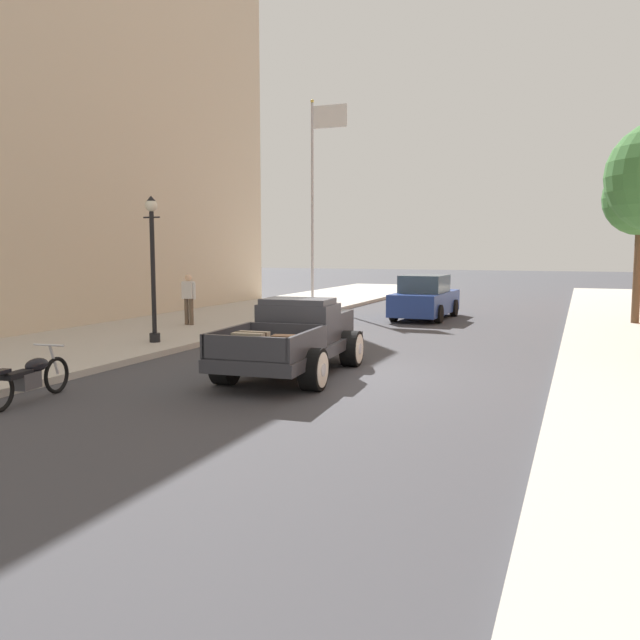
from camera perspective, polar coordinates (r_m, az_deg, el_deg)
ground_plane at (r=13.82m, az=0.38°, el=-4.74°), size 140.00×140.00×0.00m
sidewalk_left at (r=17.74m, az=-22.01°, el=-2.51°), size 5.50×64.00×0.15m
hotrod_truck_gunmetal at (r=13.90m, az=-2.01°, el=-1.52°), size 2.40×5.02×1.58m
motorcycle_parked at (r=12.31m, az=-23.93°, el=-4.54°), size 0.62×2.11×0.93m
car_background_blue at (r=24.95m, az=9.10°, el=1.86°), size 1.96×4.35×1.65m
pedestrian_sidewalk_left at (r=21.82m, az=-11.33°, el=2.04°), size 0.53×0.22×1.65m
street_lamp_near at (r=17.87m, az=-14.33°, el=5.25°), size 0.50×0.32×3.85m
flagpole at (r=30.44m, az=-0.27°, el=12.13°), size 1.74×0.16×9.16m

